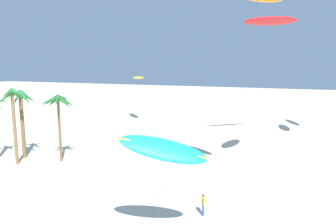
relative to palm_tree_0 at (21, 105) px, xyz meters
name	(u,v)px	position (x,y,z in m)	size (l,w,h in m)	color
palm_tree_0	(21,105)	(0.00, 0.00, 0.00)	(4.02, 3.89, 8.05)	brown
palm_tree_2	(13,102)	(1.10, -2.11, 0.59)	(3.56, 3.57, 8.41)	olive
palm_tree_3	(58,104)	(4.96, 0.42, 0.27)	(4.02, 4.25, 7.63)	brown
flying_kite_0	(138,78)	(2.57, 25.44, 2.07)	(6.35, 10.67, 9.00)	yellow
flying_kite_1	(271,21)	(26.30, 17.08, 10.28)	(7.49, 6.15, 17.43)	red
flying_kite_5	(164,149)	(22.10, -11.09, -0.10)	(5.47, 11.26, 7.42)	#19B2B7
person_near_left	(203,204)	(23.29, -6.22, -5.38)	(0.22, 0.51, 1.67)	#284CA3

